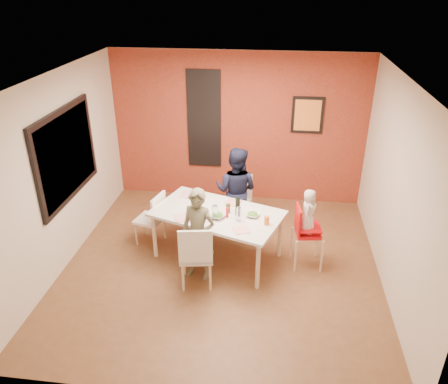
# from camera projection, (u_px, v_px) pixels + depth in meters

# --- Properties ---
(ground) EXTENTS (4.50, 4.50, 0.00)m
(ground) POSITION_uv_depth(u_px,v_px,m) (221.00, 265.00, 6.39)
(ground) COLOR brown
(ground) RESTS_ON ground
(ceiling) EXTENTS (4.50, 4.50, 0.02)m
(ceiling) POSITION_uv_depth(u_px,v_px,m) (221.00, 79.00, 5.18)
(ceiling) COLOR white
(ceiling) RESTS_ON wall_back
(wall_back) EXTENTS (4.50, 0.02, 2.70)m
(wall_back) POSITION_uv_depth(u_px,v_px,m) (238.00, 128.00, 7.78)
(wall_back) COLOR beige
(wall_back) RESTS_ON ground
(wall_front) EXTENTS (4.50, 0.02, 2.70)m
(wall_front) POSITION_uv_depth(u_px,v_px,m) (187.00, 292.00, 3.79)
(wall_front) COLOR beige
(wall_front) RESTS_ON ground
(wall_left) EXTENTS (0.02, 4.50, 2.70)m
(wall_left) POSITION_uv_depth(u_px,v_px,m) (60.00, 173.00, 6.04)
(wall_left) COLOR beige
(wall_left) RESTS_ON ground
(wall_right) EXTENTS (0.02, 4.50, 2.70)m
(wall_right) POSITION_uv_depth(u_px,v_px,m) (397.00, 191.00, 5.53)
(wall_right) COLOR beige
(wall_right) RESTS_ON ground
(brick_accent_wall) EXTENTS (4.50, 0.02, 2.70)m
(brick_accent_wall) POSITION_uv_depth(u_px,v_px,m) (238.00, 129.00, 7.76)
(brick_accent_wall) COLOR maroon
(brick_accent_wall) RESTS_ON ground
(picture_window_frame) EXTENTS (0.05, 1.70, 1.30)m
(picture_window_frame) POSITION_uv_depth(u_px,v_px,m) (66.00, 154.00, 6.12)
(picture_window_frame) COLOR black
(picture_window_frame) RESTS_ON wall_left
(picture_window_pane) EXTENTS (0.02, 1.55, 1.15)m
(picture_window_pane) POSITION_uv_depth(u_px,v_px,m) (67.00, 154.00, 6.12)
(picture_window_pane) COLOR black
(picture_window_pane) RESTS_ON wall_left
(glassblock_strip) EXTENTS (0.55, 0.03, 1.70)m
(glassblock_strip) POSITION_uv_depth(u_px,v_px,m) (204.00, 120.00, 7.75)
(glassblock_strip) COLOR silver
(glassblock_strip) RESTS_ON wall_back
(glassblock_surround) EXTENTS (0.60, 0.03, 1.76)m
(glassblock_surround) POSITION_uv_depth(u_px,v_px,m) (204.00, 120.00, 7.74)
(glassblock_surround) COLOR black
(glassblock_surround) RESTS_ON wall_back
(art_print_frame) EXTENTS (0.54, 0.03, 0.64)m
(art_print_frame) POSITION_uv_depth(u_px,v_px,m) (308.00, 115.00, 7.47)
(art_print_frame) COLOR black
(art_print_frame) RESTS_ON wall_back
(art_print_canvas) EXTENTS (0.44, 0.01, 0.54)m
(art_print_canvas) POSITION_uv_depth(u_px,v_px,m) (308.00, 115.00, 7.46)
(art_print_canvas) COLOR orange
(art_print_canvas) RESTS_ON wall_back
(dining_table) EXTENTS (2.04, 1.55, 0.75)m
(dining_table) POSITION_uv_depth(u_px,v_px,m) (217.00, 216.00, 6.29)
(dining_table) COLOR silver
(dining_table) RESTS_ON ground
(chair_near) EXTENTS (0.51, 0.51, 0.95)m
(chair_near) POSITION_uv_depth(u_px,v_px,m) (196.00, 254.00, 5.73)
(chair_near) COLOR silver
(chair_near) RESTS_ON ground
(chair_far) EXTENTS (0.49, 0.49, 0.88)m
(chair_far) POSITION_uv_depth(u_px,v_px,m) (238.00, 197.00, 7.26)
(chair_far) COLOR white
(chair_far) RESTS_ON ground
(chair_left) EXTENTS (0.48, 0.48, 0.85)m
(chair_left) POSITION_uv_depth(u_px,v_px,m) (154.00, 216.00, 6.71)
(chair_left) COLOR white
(chair_left) RESTS_ON ground
(high_chair) EXTENTS (0.45, 0.45, 0.96)m
(high_chair) POSITION_uv_depth(u_px,v_px,m) (305.00, 231.00, 6.16)
(high_chair) COLOR red
(high_chair) RESTS_ON ground
(child_near) EXTENTS (0.55, 0.43, 1.34)m
(child_near) POSITION_uv_depth(u_px,v_px,m) (198.00, 235.00, 5.88)
(child_near) COLOR brown
(child_near) RESTS_ON ground
(child_far) EXTENTS (0.82, 0.70, 1.45)m
(child_far) POSITION_uv_depth(u_px,v_px,m) (236.00, 191.00, 6.95)
(child_far) COLOR black
(child_far) RESTS_ON ground
(toddler) EXTENTS (0.28, 0.36, 0.65)m
(toddler) POSITION_uv_depth(u_px,v_px,m) (309.00, 211.00, 6.02)
(toddler) COLOR beige
(toddler) RESTS_ON high_chair
(plate_near_left) EXTENTS (0.29, 0.29, 0.01)m
(plate_near_left) POSITION_uv_depth(u_px,v_px,m) (182.00, 218.00, 6.11)
(plate_near_left) COLOR white
(plate_near_left) RESTS_ON dining_table
(plate_far_mid) EXTENTS (0.28, 0.28, 0.01)m
(plate_far_mid) POSITION_uv_depth(u_px,v_px,m) (233.00, 202.00, 6.52)
(plate_far_mid) COLOR white
(plate_far_mid) RESTS_ON dining_table
(plate_near_right) EXTENTS (0.27, 0.27, 0.01)m
(plate_near_right) POSITION_uv_depth(u_px,v_px,m) (242.00, 230.00, 5.82)
(plate_near_right) COLOR white
(plate_near_right) RESTS_ON dining_table
(plate_far_left) EXTENTS (0.26, 0.26, 0.01)m
(plate_far_left) POSITION_uv_depth(u_px,v_px,m) (188.00, 195.00, 6.74)
(plate_far_left) COLOR white
(plate_far_left) RESTS_ON dining_table
(salad_bowl_a) EXTENTS (0.29, 0.29, 0.06)m
(salad_bowl_a) POSITION_uv_depth(u_px,v_px,m) (217.00, 216.00, 6.12)
(salad_bowl_a) COLOR silver
(salad_bowl_a) RESTS_ON dining_table
(salad_bowl_b) EXTENTS (0.24, 0.24, 0.05)m
(salad_bowl_b) POSITION_uv_depth(u_px,v_px,m) (253.00, 215.00, 6.15)
(salad_bowl_b) COLOR white
(salad_bowl_b) RESTS_ON dining_table
(wine_bottle) EXTENTS (0.07, 0.07, 0.26)m
(wine_bottle) POSITION_uv_depth(u_px,v_px,m) (238.00, 207.00, 6.14)
(wine_bottle) COLOR black
(wine_bottle) RESTS_ON dining_table
(wine_glass_a) EXTENTS (0.08, 0.08, 0.22)m
(wine_glass_a) POSITION_uv_depth(u_px,v_px,m) (215.00, 213.00, 6.03)
(wine_glass_a) COLOR white
(wine_glass_a) RESTS_ON dining_table
(wine_glass_b) EXTENTS (0.07, 0.07, 0.21)m
(wine_glass_b) POSITION_uv_depth(u_px,v_px,m) (239.00, 214.00, 6.01)
(wine_glass_b) COLOR white
(wine_glass_b) RESTS_ON dining_table
(paper_towel_roll) EXTENTS (0.12, 0.12, 0.27)m
(paper_towel_roll) POSITION_uv_depth(u_px,v_px,m) (198.00, 203.00, 6.24)
(paper_towel_roll) COLOR silver
(paper_towel_roll) RESTS_ON dining_table
(condiment_red) EXTENTS (0.04, 0.04, 0.15)m
(condiment_red) POSITION_uv_depth(u_px,v_px,m) (227.00, 213.00, 6.10)
(condiment_red) COLOR red
(condiment_red) RESTS_ON dining_table
(condiment_green) EXTENTS (0.03, 0.03, 0.13)m
(condiment_green) POSITION_uv_depth(u_px,v_px,m) (227.00, 208.00, 6.24)
(condiment_green) COLOR #2F7627
(condiment_green) RESTS_ON dining_table
(condiment_brown) EXTENTS (0.04, 0.04, 0.15)m
(condiment_brown) POSITION_uv_depth(u_px,v_px,m) (229.00, 208.00, 6.21)
(condiment_brown) COLOR brown
(condiment_brown) RESTS_ON dining_table
(sippy_cup) EXTENTS (0.07, 0.07, 0.12)m
(sippy_cup) POSITION_uv_depth(u_px,v_px,m) (267.00, 220.00, 5.93)
(sippy_cup) COLOR orange
(sippy_cup) RESTS_ON dining_table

